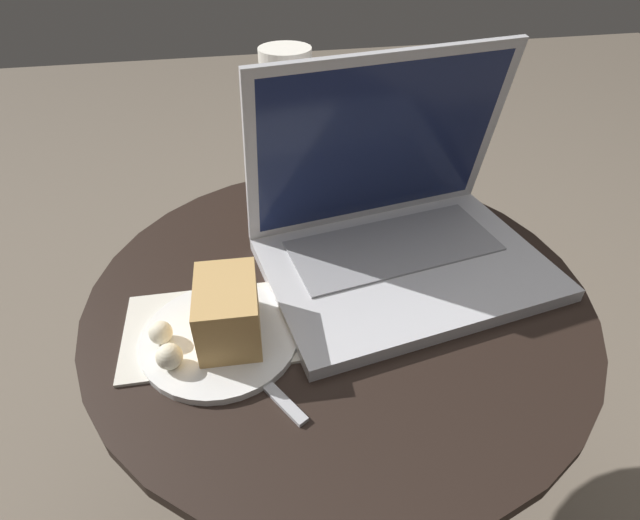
{
  "coord_description": "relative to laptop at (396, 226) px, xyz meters",
  "views": [
    {
      "loc": [
        -0.12,
        -0.47,
        0.97
      ],
      "look_at": [
        -0.03,
        -0.03,
        0.62
      ],
      "focal_mm": 28.0,
      "sensor_mm": 36.0,
      "label": 1
    }
  ],
  "objects": [
    {
      "name": "beer_glass",
      "position": [
        -0.12,
        0.12,
        0.07
      ],
      "size": [
        0.07,
        0.07,
        0.25
      ],
      "color": "brown",
      "rests_on": "table"
    },
    {
      "name": "ground_plane",
      "position": [
        -0.09,
        -0.05,
        -0.6
      ],
      "size": [
        6.0,
        6.0,
        0.0
      ],
      "primitive_type": "plane",
      "color": "#726656"
    },
    {
      "name": "napkin",
      "position": [
        -0.25,
        -0.09,
        -0.05
      ],
      "size": [
        0.2,
        0.14,
        0.0
      ],
      "color": "silver",
      "rests_on": "table"
    },
    {
      "name": "snack_plate",
      "position": [
        -0.24,
        -0.11,
        -0.03
      ],
      "size": [
        0.18,
        0.18,
        0.08
      ],
      "color": "white",
      "rests_on": "table"
    },
    {
      "name": "fork",
      "position": [
        -0.22,
        -0.15,
        -0.05
      ],
      "size": [
        0.11,
        0.17,
        0.0
      ],
      "color": "#B2B2B7",
      "rests_on": "table"
    },
    {
      "name": "table",
      "position": [
        -0.09,
        -0.05,
        -0.22
      ],
      "size": [
        0.64,
        0.64,
        0.55
      ],
      "color": "#9E9EA3",
      "rests_on": "ground_plane"
    },
    {
      "name": "laptop",
      "position": [
        0.0,
        0.0,
        0.0
      ],
      "size": [
        0.4,
        0.31,
        0.27
      ],
      "color": "silver",
      "rests_on": "table"
    }
  ]
}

